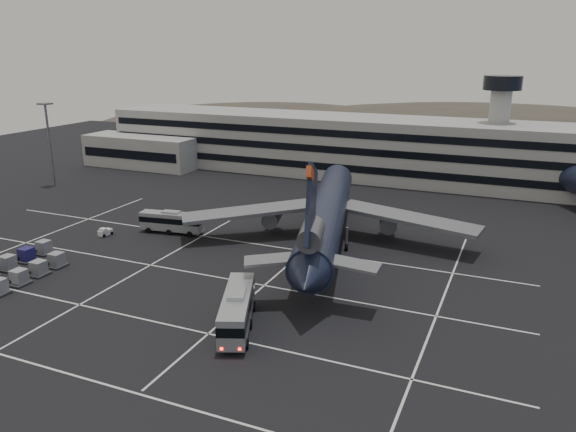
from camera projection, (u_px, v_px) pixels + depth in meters
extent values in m
plane|color=black|center=(169.00, 282.00, 74.07)|extent=(260.00, 260.00, 0.00)
cube|color=silver|center=(38.00, 365.00, 54.73)|extent=(90.00, 0.25, 0.01)
cube|color=silver|center=(119.00, 314.00, 65.27)|extent=(90.00, 0.25, 0.01)
cube|color=silver|center=(186.00, 271.00, 77.58)|extent=(90.00, 0.25, 0.01)
cube|color=silver|center=(235.00, 241.00, 89.89)|extent=(90.00, 0.25, 0.01)
cube|color=silver|center=(36.00, 239.00, 90.72)|extent=(0.25, 55.00, 0.01)
cube|color=silver|center=(159.00, 260.00, 81.62)|extent=(0.25, 55.00, 0.01)
cube|color=silver|center=(271.00, 280.00, 74.79)|extent=(0.25, 55.00, 0.01)
cube|color=silver|center=(439.00, 309.00, 66.44)|extent=(0.25, 55.00, 0.01)
cube|color=gray|center=(341.00, 146.00, 135.34)|extent=(120.00, 18.00, 14.00)
cube|color=black|center=(328.00, 167.00, 128.39)|extent=(118.00, 0.20, 1.60)
cube|color=black|center=(329.00, 150.00, 127.24)|extent=(118.00, 0.20, 1.60)
cube|color=black|center=(329.00, 133.00, 126.17)|extent=(118.00, 0.20, 1.60)
cube|color=gray|center=(142.00, 151.00, 144.63)|extent=(30.00, 10.00, 8.00)
cylinder|color=gray|center=(497.00, 137.00, 122.66)|extent=(4.40, 4.40, 22.00)
cylinder|color=black|center=(503.00, 83.00, 119.35)|extent=(8.00, 8.00, 3.00)
ellipsoid|color=#38332B|center=(280.00, 142.00, 249.30)|extent=(196.00, 140.00, 32.00)
ellipsoid|color=#38332B|center=(493.00, 164.00, 216.02)|extent=(252.00, 180.00, 44.00)
cylinder|color=slate|center=(50.00, 146.00, 123.11)|extent=(0.50, 0.50, 18.00)
cube|color=slate|center=(45.00, 104.00, 120.48)|extent=(2.40, 2.40, 0.35)
cylinder|color=black|center=(327.00, 213.00, 86.49)|extent=(17.61, 47.85, 5.60)
cone|color=black|center=(338.00, 176.00, 111.29)|extent=(6.56, 5.77, 5.60)
cone|color=black|center=(307.00, 281.00, 61.40)|extent=(6.14, 6.12, 5.04)
cube|color=black|center=(311.00, 208.00, 62.58)|extent=(2.89, 9.29, 10.97)
cube|color=#B93B18|center=(310.00, 174.00, 59.95)|extent=(1.35, 3.26, 2.24)
cylinder|color=#595B60|center=(311.00, 234.00, 64.00)|extent=(4.14, 6.49, 2.70)
cube|color=slate|center=(276.00, 259.00, 66.09)|extent=(8.14, 6.23, 0.87)
cube|color=slate|center=(347.00, 263.00, 64.88)|extent=(7.65, 3.55, 0.87)
cube|color=slate|center=(251.00, 211.00, 90.41)|extent=(20.92, 17.56, 1.75)
cylinder|color=#595B60|center=(272.00, 217.00, 93.31)|extent=(4.01, 6.01, 2.70)
cube|color=slate|center=(409.00, 218.00, 86.81)|extent=(22.52, 8.25, 1.75)
cylinder|color=#595B60|center=(388.00, 222.00, 90.58)|extent=(4.01, 6.01, 2.70)
cylinder|color=slate|center=(334.00, 205.00, 101.89)|extent=(0.44, 0.44, 3.00)
cylinder|color=black|center=(334.00, 214.00, 102.37)|extent=(0.76, 1.19, 1.10)
cylinder|color=slate|center=(305.00, 235.00, 85.92)|extent=(0.44, 0.44, 3.00)
cylinder|color=black|center=(305.00, 245.00, 86.40)|extent=(0.76, 1.19, 1.10)
cylinder|color=slate|center=(347.00, 237.00, 85.00)|extent=(0.44, 0.44, 3.00)
cylinder|color=black|center=(346.00, 247.00, 85.48)|extent=(0.76, 1.19, 1.10)
cone|color=black|center=(546.00, 168.00, 118.49)|extent=(7.12, 6.76, 5.60)
cube|color=gray|center=(237.00, 309.00, 61.30)|extent=(7.30, 12.63, 3.40)
cube|color=black|center=(237.00, 306.00, 61.18)|extent=(7.38, 12.70, 1.08)
cube|color=gray|center=(237.00, 293.00, 60.75)|extent=(2.96, 3.83, 0.40)
cylinder|color=black|center=(219.00, 343.00, 57.66)|extent=(0.74, 1.15, 1.09)
cylinder|color=black|center=(247.00, 344.00, 57.60)|extent=(0.74, 1.15, 1.09)
cylinder|color=black|center=(225.00, 323.00, 61.84)|extent=(0.74, 1.15, 1.09)
cylinder|color=black|center=(250.00, 324.00, 61.78)|extent=(0.74, 1.15, 1.09)
cylinder|color=black|center=(230.00, 306.00, 66.02)|extent=(0.74, 1.15, 1.09)
cylinder|color=black|center=(254.00, 306.00, 65.96)|extent=(0.74, 1.15, 1.09)
cube|color=#FF0C05|center=(221.00, 349.00, 55.71)|extent=(0.30, 0.19, 0.25)
cube|color=#FF0C05|center=(240.00, 349.00, 55.67)|extent=(0.30, 0.19, 0.25)
cube|color=gray|center=(172.00, 221.00, 93.25)|extent=(10.86, 3.91, 2.90)
cube|color=black|center=(171.00, 219.00, 93.15)|extent=(10.92, 3.98, 0.92)
cube|color=gray|center=(171.00, 212.00, 92.78)|extent=(3.09, 1.94, 0.34)
cylinder|color=black|center=(189.00, 234.00, 91.64)|extent=(0.96, 0.44, 0.93)
cylinder|color=black|center=(196.00, 230.00, 93.87)|extent=(0.96, 0.44, 0.93)
cylinder|color=black|center=(169.00, 232.00, 92.57)|extent=(0.96, 0.44, 0.93)
cylinder|color=black|center=(175.00, 228.00, 94.80)|extent=(0.96, 0.44, 0.93)
cylinder|color=black|center=(148.00, 230.00, 93.50)|extent=(0.96, 0.44, 0.93)
cylinder|color=black|center=(155.00, 226.00, 95.73)|extent=(0.96, 0.44, 0.93)
cube|color=silver|center=(105.00, 232.00, 92.26)|extent=(1.55, 2.37, 0.90)
cube|color=silver|center=(102.00, 230.00, 91.68)|extent=(1.23, 1.07, 0.50)
cylinder|color=black|center=(99.00, 235.00, 91.98)|extent=(0.31, 0.59, 0.56)
cylinder|color=black|center=(104.00, 236.00, 91.41)|extent=(0.31, 0.59, 0.56)
cylinder|color=black|center=(107.00, 232.00, 93.26)|extent=(0.31, 0.59, 0.56)
cylinder|color=black|center=(112.00, 233.00, 92.69)|extent=(0.31, 0.59, 0.56)
cube|color=#2D2D30|center=(20.00, 283.00, 73.29)|extent=(2.19, 2.51, 0.20)
cylinder|color=black|center=(20.00, 284.00, 73.31)|extent=(0.11, 0.22, 0.22)
cube|color=gray|center=(19.00, 276.00, 73.01)|extent=(1.78, 1.78, 1.78)
cube|color=#2D2D30|center=(9.00, 268.00, 78.21)|extent=(2.19, 2.51, 0.20)
cylinder|color=black|center=(9.00, 269.00, 78.23)|extent=(0.11, 0.22, 0.22)
cube|color=gray|center=(8.00, 262.00, 77.93)|extent=(1.78, 1.78, 1.78)
cube|color=#2D2D30|center=(40.00, 274.00, 76.27)|extent=(2.19, 2.51, 0.20)
cylinder|color=black|center=(40.00, 274.00, 76.29)|extent=(0.11, 0.22, 0.22)
cube|color=gray|center=(39.00, 267.00, 75.98)|extent=(1.78, 1.78, 1.78)
cube|color=#2D2D30|center=(27.00, 260.00, 81.18)|extent=(2.19, 2.51, 0.20)
cylinder|color=black|center=(27.00, 261.00, 81.20)|extent=(0.11, 0.22, 0.22)
cube|color=navy|center=(26.00, 254.00, 80.90)|extent=(1.78, 1.78, 1.78)
cube|color=#2D2D30|center=(58.00, 266.00, 79.24)|extent=(2.19, 2.51, 0.20)
cylinder|color=black|center=(58.00, 266.00, 79.26)|extent=(0.11, 0.22, 0.22)
cube|color=gray|center=(57.00, 259.00, 78.95)|extent=(1.78, 1.78, 1.78)
cube|color=#2D2D30|center=(45.00, 253.00, 84.15)|extent=(2.19, 2.51, 0.20)
cylinder|color=black|center=(45.00, 253.00, 84.17)|extent=(0.11, 0.22, 0.22)
cube|color=gray|center=(44.00, 247.00, 83.87)|extent=(1.78, 1.78, 1.78)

